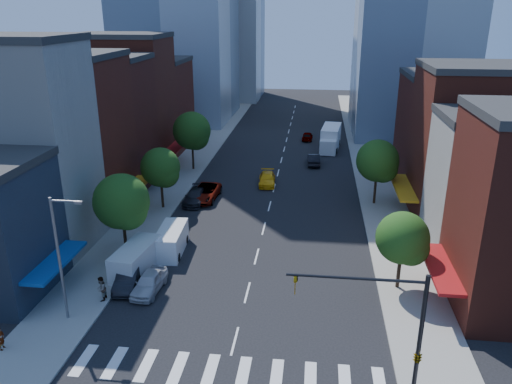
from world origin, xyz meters
TOP-DOWN VIEW (x-y plane):
  - ground at (0.00, 0.00)m, footprint 220.00×220.00m
  - sidewalk_left at (-12.50, 40.00)m, footprint 5.00×120.00m
  - sidewalk_right at (12.50, 40.00)m, footprint 5.00×120.00m
  - crosswalk at (0.00, -3.00)m, footprint 19.00×3.00m
  - bldg_left_1 at (-21.00, 12.00)m, footprint 12.00×8.00m
  - bldg_left_2 at (-21.00, 20.50)m, footprint 12.00×9.00m
  - bldg_left_3 at (-21.00, 29.00)m, footprint 12.00×8.00m
  - bldg_left_4 at (-21.00, 37.50)m, footprint 12.00×9.00m
  - bldg_left_5 at (-21.00, 47.00)m, footprint 12.00×10.00m
  - bldg_right_1 at (21.00, 15.00)m, footprint 12.00×8.00m
  - bldg_right_2 at (21.00, 24.00)m, footprint 12.00×10.00m
  - bldg_right_3 at (21.00, 34.00)m, footprint 12.00×10.00m
  - traffic_signal at (9.94, -4.50)m, footprint 7.24×2.24m
  - streetlight at (-11.81, 1.00)m, footprint 2.25×0.25m
  - tree_left_near at (-11.35, 10.92)m, footprint 4.80×4.80m
  - tree_left_mid at (-11.35, 21.92)m, footprint 4.20×4.20m
  - tree_left_far at (-11.35, 35.92)m, footprint 5.00×5.00m
  - tree_right_near at (11.65, 7.92)m, footprint 4.00×4.00m
  - tree_right_far at (11.65, 25.92)m, footprint 4.60×4.60m
  - parked_car_front at (-7.50, 5.33)m, footprint 2.08×4.54m
  - parked_car_second at (-9.35, 5.88)m, footprint 2.12×4.77m
  - parked_car_third at (-7.50, 25.21)m, footprint 3.07×6.07m
  - parked_car_rear at (-8.38, 24.07)m, footprint 2.09×5.10m
  - cargo_van_near at (-9.52, 7.91)m, footprint 2.88×5.77m
  - cargo_van_far at (-7.65, 11.86)m, footprint 2.39×5.36m
  - taxi at (-1.00, 31.20)m, footprint 2.32×4.98m
  - traffic_car_oncoming at (4.63, 40.34)m, footprint 1.84×4.75m
  - traffic_car_far at (3.42, 54.21)m, footprint 1.79×4.11m
  - box_truck at (7.06, 49.05)m, footprint 3.42×8.75m
  - pedestrian_near at (-14.50, -2.75)m, footprint 0.45×0.63m
  - pedestrian_far at (-10.52, 3.45)m, footprint 0.74×0.93m

SIDE VIEW (x-z plane):
  - ground at x=0.00m, z-range 0.00..0.00m
  - crosswalk at x=0.00m, z-range 0.00..0.01m
  - sidewalk_left at x=-12.50m, z-range 0.00..0.15m
  - sidewalk_right at x=12.50m, z-range 0.00..0.15m
  - traffic_car_far at x=3.42m, z-range 0.00..1.38m
  - taxi at x=-1.00m, z-range 0.00..1.41m
  - parked_car_rear at x=-8.38m, z-range 0.00..1.48m
  - parked_car_front at x=-7.50m, z-range 0.00..1.51m
  - parked_car_second at x=-9.35m, z-range 0.00..1.52m
  - traffic_car_oncoming at x=4.63m, z-range 0.00..1.54m
  - parked_car_third at x=-7.50m, z-range 0.00..1.65m
  - pedestrian_near at x=-14.50m, z-range 0.15..1.75m
  - pedestrian_far at x=-10.52m, z-range 0.15..2.05m
  - cargo_van_far at x=-7.65m, z-range -0.01..2.23m
  - cargo_van_near at x=-9.52m, z-range -0.01..2.35m
  - box_truck at x=7.06m, z-range -0.09..3.34m
  - traffic_signal at x=9.94m, z-range 0.16..8.16m
  - tree_right_near at x=11.65m, z-range 1.09..7.29m
  - tree_left_mid at x=-11.35m, z-range 1.20..7.85m
  - tree_right_far at x=11.65m, z-range 1.26..8.46m
  - tree_left_near at x=-11.35m, z-range 1.22..8.52m
  - tree_left_far at x=-11.35m, z-range 1.33..9.08m
  - streetlight at x=-11.81m, z-range 0.78..9.78m
  - bldg_right_1 at x=21.00m, z-range 0.00..12.00m
  - bldg_left_5 at x=-21.00m, z-range 0.00..13.00m
  - bldg_right_3 at x=21.00m, z-range 0.00..13.00m
  - bldg_left_3 at x=-21.00m, z-range 0.00..15.00m
  - bldg_right_2 at x=21.00m, z-range 0.00..15.00m
  - bldg_left_2 at x=-21.00m, z-range 0.00..16.00m
  - bldg_left_4 at x=-21.00m, z-range 0.00..17.00m
  - bldg_left_1 at x=-21.00m, z-range 0.00..18.00m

